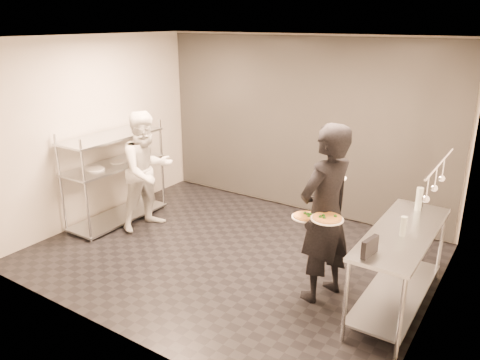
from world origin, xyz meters
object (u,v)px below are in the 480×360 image
Objects in this scene: bottle_dark at (421,196)px; salad_plate at (333,176)px; pizza_plate_far at (327,218)px; pizza_plate_near at (305,216)px; pos_monitor at (370,247)px; pass_rack at (114,173)px; prep_counter at (400,256)px; bottle_clear at (403,226)px; bottle_green at (419,199)px; chef at (147,171)px; waiter at (325,214)px.

salad_plate is at bearing -139.71° from bottle_dark.
pizza_plate_near is at bearing 177.26° from pizza_plate_far.
salad_plate is 1.15m from pos_monitor.
pass_rack is 0.89× the size of prep_counter.
prep_counter is 0.42m from bottle_clear.
pos_monitor is at bearing -103.65° from bottle_clear.
bottle_clear is at bearing -87.34° from bottle_green.
pizza_plate_far is 0.62m from pos_monitor.
salad_plate is 1.04m from bottle_green.
pass_rack is 0.90× the size of chef.
prep_counter is at bearing 123.80° from waiter.
bottle_green is (0.77, 0.89, 0.05)m from waiter.
pass_rack is 4.36m from bottle_clear.
pizza_plate_far is 0.64m from salad_plate.
prep_counter is at bearing 33.61° from pizza_plate_far.
salad_plate is at bearing 165.03° from bottle_clear.
bottle_green reaches higher than bottle_dark.
waiter reaches higher than pizza_plate_far.
prep_counter is at bearing 90.54° from pos_monitor.
waiter is 1.14× the size of chef.
bottle_green is (0.91, 1.09, 0.03)m from pizza_plate_near.
bottle_dark is (-0.03, 0.80, 0.41)m from prep_counter.
pos_monitor is (0.73, -0.83, -0.33)m from salad_plate.
waiter is at bearing -163.64° from prep_counter.
bottle_clear is at bearing 24.58° from pizza_plate_far.
salad_plate is 1.40× the size of bottle_clear.
pass_rack is at bearing 178.36° from bottle_clear.
bottle_clear reaches higher than pizza_plate_near.
salad_plate is at bearing 172.90° from prep_counter.
pass_rack is 4.33m from prep_counter.
waiter is at bearing -83.24° from chef.
bottle_clear is (0.04, -0.79, -0.03)m from bottle_green.
bottle_green is 0.79m from bottle_clear.
chef reaches higher than pizza_plate_near.
pizza_plate_near is at bearing -7.15° from pass_rack.
bottle_clear is at bearing -1.64° from pass_rack.
pass_rack is at bearing -169.44° from bottle_dark.
chef is (-2.95, 0.32, -0.12)m from waiter.
waiter is at bearing 153.35° from pos_monitor.
bottle_dark is (4.30, 0.80, 0.27)m from pass_rack.
prep_counter is at bearing 25.15° from pizza_plate_near.
pass_rack reaches higher than pizza_plate_far.
bottle_dark is at bearing -66.21° from chef.
prep_counter is 7.36× the size of pos_monitor.
chef is 3.12m from pizza_plate_far.
pizza_plate_near is (-0.14, -0.20, 0.02)m from waiter.
pizza_plate_near is 0.85m from pos_monitor.
pass_rack is at bearing -76.20° from waiter.
pass_rack reaches higher than salad_plate.
bottle_dark is at bearing 54.09° from pizza_plate_near.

